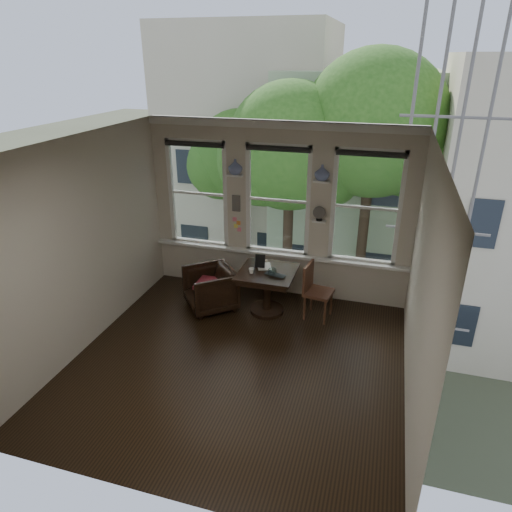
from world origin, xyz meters
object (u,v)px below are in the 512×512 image
(side_chair_right, at_px, (319,292))
(mug, at_px, (251,271))
(armchair_left, at_px, (210,289))
(table, at_px, (267,292))
(laptop, at_px, (274,276))

(side_chair_right, relative_size, mug, 10.34)
(armchair_left, bearing_deg, table, 58.50)
(side_chair_right, relative_size, laptop, 2.73)
(armchair_left, bearing_deg, side_chair_right, 56.48)
(table, xyz_separation_m, laptop, (0.15, -0.18, 0.39))
(table, relative_size, mug, 10.12)
(laptop, bearing_deg, side_chair_right, 34.17)
(side_chair_right, xyz_separation_m, laptop, (-0.69, -0.24, 0.30))
(side_chair_right, bearing_deg, laptop, 118.74)
(armchair_left, distance_m, laptop, 1.17)
(laptop, height_order, mug, mug)
(table, height_order, mug, mug)
(armchair_left, bearing_deg, laptop, 47.89)
(table, distance_m, laptop, 0.45)
(armchair_left, height_order, mug, mug)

